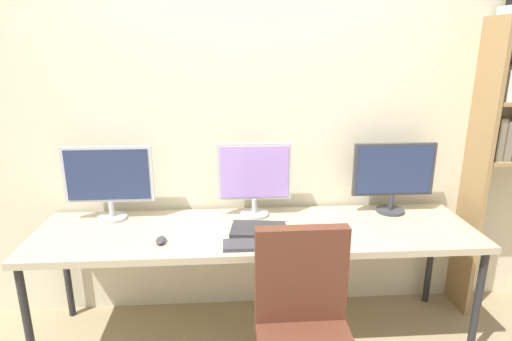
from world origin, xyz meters
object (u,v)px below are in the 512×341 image
at_px(keyboard_main, 259,245).
at_px(monitor_left, 109,179).
at_px(laptop_closed, 258,229).
at_px(monitor_center, 254,176).
at_px(monitor_right, 394,174).
at_px(computer_mouse, 161,240).
at_px(desk, 257,236).

bearing_deg(keyboard_main, monitor_left, 153.83).
xyz_separation_m(monitor_left, laptop_closed, (0.91, -0.25, -0.26)).
bearing_deg(monitor_center, monitor_right, 0.00).
height_order(keyboard_main, laptop_closed, laptop_closed).
relative_size(monitor_right, laptop_closed, 1.65).
bearing_deg(monitor_right, computer_mouse, -165.87).
bearing_deg(computer_mouse, monitor_center, 33.78).
height_order(desk, monitor_left, monitor_left).
height_order(monitor_left, computer_mouse, monitor_left).
distance_m(desk, monitor_right, 0.98).
bearing_deg(laptop_closed, monitor_right, 23.25).
bearing_deg(desk, keyboard_main, -90.00).
height_order(monitor_left, monitor_center, monitor_center).
relative_size(keyboard_main, computer_mouse, 4.15).
relative_size(desk, laptop_closed, 8.19).
xyz_separation_m(monitor_right, computer_mouse, (-1.44, -0.36, -0.25)).
distance_m(monitor_left, monitor_right, 1.80).
relative_size(desk, computer_mouse, 27.31).
height_order(monitor_center, keyboard_main, monitor_center).
bearing_deg(keyboard_main, monitor_center, 90.00).
height_order(keyboard_main, computer_mouse, computer_mouse).
bearing_deg(computer_mouse, monitor_right, 14.13).
distance_m(monitor_left, computer_mouse, 0.57).
xyz_separation_m(monitor_center, keyboard_main, (0.00, -0.44, -0.25)).
relative_size(monitor_center, keyboard_main, 1.20).
bearing_deg(keyboard_main, monitor_right, 26.17).
relative_size(monitor_left, monitor_center, 1.14).
height_order(monitor_right, computer_mouse, monitor_right).
height_order(monitor_left, monitor_right, monitor_left).
distance_m(computer_mouse, laptop_closed, 0.56).
bearing_deg(laptop_closed, desk, 110.27).
xyz_separation_m(desk, computer_mouse, (-0.54, -0.15, 0.06)).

